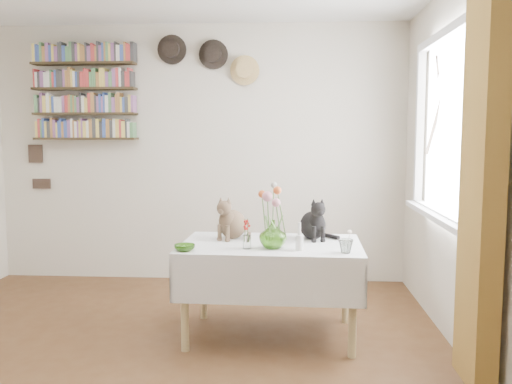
# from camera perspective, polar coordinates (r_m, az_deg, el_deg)

# --- Properties ---
(room) EXTENTS (4.08, 4.58, 2.58)m
(room) POSITION_cam_1_polar(r_m,az_deg,el_deg) (3.16, -12.76, 2.48)
(room) COLOR brown
(room) RESTS_ON ground
(window) EXTENTS (0.12, 1.52, 1.32)m
(window) POSITION_cam_1_polar(r_m,az_deg,el_deg) (3.97, 19.40, 5.10)
(window) COLOR white
(window) RESTS_ON room
(curtain) EXTENTS (0.12, 0.38, 2.10)m
(curtain) POSITION_cam_1_polar(r_m,az_deg,el_deg) (3.09, 22.68, 0.22)
(curtain) COLOR brown
(curtain) RESTS_ON room
(dining_table) EXTENTS (1.29, 0.85, 0.68)m
(dining_table) POSITION_cam_1_polar(r_m,az_deg,el_deg) (3.87, 1.59, -7.84)
(dining_table) COLOR white
(dining_table) RESTS_ON room
(tabby_cat) EXTENTS (0.31, 0.34, 0.32)m
(tabby_cat) POSITION_cam_1_polar(r_m,az_deg,el_deg) (4.01, -2.48, -2.60)
(tabby_cat) COLOR brown
(tabby_cat) RESTS_ON dining_table
(black_cat) EXTENTS (0.28, 0.32, 0.31)m
(black_cat) POSITION_cam_1_polar(r_m,az_deg,el_deg) (4.00, 6.02, -2.70)
(black_cat) COLOR black
(black_cat) RESTS_ON dining_table
(flower_vase) EXTENTS (0.20, 0.20, 0.19)m
(flower_vase) POSITION_cam_1_polar(r_m,az_deg,el_deg) (3.66, 1.78, -4.46)
(flower_vase) COLOR #7ABD44
(flower_vase) RESTS_ON dining_table
(green_bowl) EXTENTS (0.17, 0.17, 0.04)m
(green_bowl) POSITION_cam_1_polar(r_m,az_deg,el_deg) (3.62, -7.52, -5.84)
(green_bowl) COLOR #7ABD44
(green_bowl) RESTS_ON dining_table
(drinking_glass) EXTENTS (0.12, 0.12, 0.09)m
(drinking_glass) POSITION_cam_1_polar(r_m,az_deg,el_deg) (3.57, 9.43, -5.65)
(drinking_glass) COLOR white
(drinking_glass) RESTS_ON dining_table
(candlestick) EXTENTS (0.05, 0.05, 0.19)m
(candlestick) POSITION_cam_1_polar(r_m,az_deg,el_deg) (3.61, 4.58, -5.17)
(candlestick) COLOR white
(candlestick) RESTS_ON dining_table
(berry_jar) EXTENTS (0.06, 0.06, 0.23)m
(berry_jar) POSITION_cam_1_polar(r_m,az_deg,el_deg) (3.64, -0.97, -4.43)
(berry_jar) COLOR white
(berry_jar) RESTS_ON dining_table
(porcelain_figurine) EXTENTS (0.05, 0.05, 0.10)m
(porcelain_figurine) POSITION_cam_1_polar(r_m,az_deg,el_deg) (3.88, 9.81, -4.75)
(porcelain_figurine) COLOR white
(porcelain_figurine) RESTS_ON dining_table
(flower_bouquet) EXTENTS (0.17, 0.12, 0.39)m
(flower_bouquet) POSITION_cam_1_polar(r_m,az_deg,el_deg) (3.64, 1.81, -0.60)
(flower_bouquet) COLOR #4C7233
(flower_bouquet) RESTS_ON flower_vase
(bookshelf_unit) EXTENTS (1.00, 0.16, 0.91)m
(bookshelf_unit) POSITION_cam_1_polar(r_m,az_deg,el_deg) (5.57, -17.58, 9.93)
(bookshelf_unit) COLOR #322715
(bookshelf_unit) RESTS_ON room
(wall_hats) EXTENTS (0.98, 0.09, 0.48)m
(wall_hats) POSITION_cam_1_polar(r_m,az_deg,el_deg) (5.32, -4.90, 13.90)
(wall_hats) COLOR black
(wall_hats) RESTS_ON room
(wall_art_plaques) EXTENTS (0.21, 0.02, 0.44)m
(wall_art_plaques) POSITION_cam_1_polar(r_m,az_deg,el_deg) (5.84, -21.96, 2.54)
(wall_art_plaques) COLOR #38281E
(wall_art_plaques) RESTS_ON room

